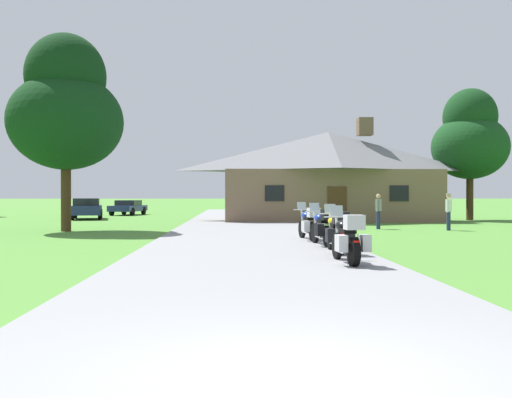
{
  "coord_description": "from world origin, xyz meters",
  "views": [
    {
      "loc": [
        -0.49,
        -4.86,
        1.6
      ],
      "look_at": [
        0.53,
        20.98,
        1.44
      ],
      "focal_mm": 40.61,
      "sensor_mm": 36.0,
      "label": 1
    }
  ],
  "objects_px": {
    "motorcycle_black_nearest_to_camera": "(348,239)",
    "bystander_gray_shirt_near_lodge": "(378,209)",
    "tree_left_near": "(66,108)",
    "parked_navy_sedan_far_left": "(128,207)",
    "tree_right_of_lodge": "(470,138)",
    "bystander_white_shirt_beside_signpost": "(449,210)",
    "motorcycle_blue_farthest_in_row": "(310,224)",
    "motorcycle_yellow_second_in_row": "(337,232)",
    "motorcycle_blue_third_in_row": "(323,228)",
    "parked_navy_suv_far_left": "(87,208)"
  },
  "relations": [
    {
      "from": "motorcycle_yellow_second_in_row",
      "to": "motorcycle_blue_third_in_row",
      "type": "xyz_separation_m",
      "value": [
        0.0,
        2.31,
        0.0
      ]
    },
    {
      "from": "motorcycle_blue_third_in_row",
      "to": "bystander_white_shirt_beside_signpost",
      "type": "distance_m",
      "value": 10.88
    },
    {
      "from": "parked_navy_suv_far_left",
      "to": "parked_navy_sedan_far_left",
      "type": "distance_m",
      "value": 8.2
    },
    {
      "from": "bystander_gray_shirt_near_lodge",
      "to": "tree_left_near",
      "type": "distance_m",
      "value": 15.04
    },
    {
      "from": "motorcycle_blue_third_in_row",
      "to": "bystander_white_shirt_beside_signpost",
      "type": "xyz_separation_m",
      "value": [
        7.04,
        8.29,
        0.34
      ]
    },
    {
      "from": "bystander_white_shirt_beside_signpost",
      "to": "motorcycle_black_nearest_to_camera",
      "type": "bearing_deg",
      "value": 3.99
    },
    {
      "from": "motorcycle_blue_third_in_row",
      "to": "bystander_gray_shirt_near_lodge",
      "type": "bearing_deg",
      "value": 59.0
    },
    {
      "from": "motorcycle_blue_farthest_in_row",
      "to": "parked_navy_sedan_far_left",
      "type": "relative_size",
      "value": 0.46
    },
    {
      "from": "motorcycle_blue_farthest_in_row",
      "to": "bystander_white_shirt_beside_signpost",
      "type": "distance_m",
      "value": 9.4
    },
    {
      "from": "motorcycle_yellow_second_in_row",
      "to": "parked_navy_sedan_far_left",
      "type": "height_order",
      "value": "motorcycle_yellow_second_in_row"
    },
    {
      "from": "tree_right_of_lodge",
      "to": "motorcycle_blue_farthest_in_row",
      "type": "bearing_deg",
      "value": -127.16
    },
    {
      "from": "motorcycle_yellow_second_in_row",
      "to": "parked_navy_sedan_far_left",
      "type": "relative_size",
      "value": 0.47
    },
    {
      "from": "motorcycle_blue_farthest_in_row",
      "to": "bystander_gray_shirt_near_lodge",
      "type": "xyz_separation_m",
      "value": [
        4.23,
        7.21,
        0.32
      ]
    },
    {
      "from": "bystander_gray_shirt_near_lodge",
      "to": "parked_navy_sedan_far_left",
      "type": "bearing_deg",
      "value": -113.21
    },
    {
      "from": "tree_left_near",
      "to": "parked_navy_sedan_far_left",
      "type": "bearing_deg",
      "value": 92.93
    },
    {
      "from": "motorcycle_yellow_second_in_row",
      "to": "parked_navy_sedan_far_left",
      "type": "distance_m",
      "value": 33.69
    },
    {
      "from": "motorcycle_blue_farthest_in_row",
      "to": "motorcycle_yellow_second_in_row",
      "type": "bearing_deg",
      "value": -96.88
    },
    {
      "from": "bystander_gray_shirt_near_lodge",
      "to": "tree_left_near",
      "type": "xyz_separation_m",
      "value": [
        -14.29,
        -1.17,
        4.53
      ]
    },
    {
      "from": "motorcycle_blue_farthest_in_row",
      "to": "bystander_white_shirt_beside_signpost",
      "type": "height_order",
      "value": "bystander_white_shirt_beside_signpost"
    },
    {
      "from": "motorcycle_blue_third_in_row",
      "to": "parked_navy_suv_far_left",
      "type": "bearing_deg",
      "value": 112.9
    },
    {
      "from": "motorcycle_black_nearest_to_camera",
      "to": "parked_navy_suv_far_left",
      "type": "bearing_deg",
      "value": 111.2
    },
    {
      "from": "bystander_gray_shirt_near_lodge",
      "to": "parked_navy_suv_far_left",
      "type": "xyz_separation_m",
      "value": [
        -16.63,
        11.9,
        -0.15
      ]
    },
    {
      "from": "motorcycle_blue_farthest_in_row",
      "to": "tree_right_of_lodge",
      "type": "relative_size",
      "value": 0.25
    },
    {
      "from": "motorcycle_blue_third_in_row",
      "to": "parked_navy_sedan_far_left",
      "type": "distance_m",
      "value": 31.52
    },
    {
      "from": "motorcycle_blue_third_in_row",
      "to": "bystander_white_shirt_beside_signpost",
      "type": "relative_size",
      "value": 1.23
    },
    {
      "from": "motorcycle_yellow_second_in_row",
      "to": "bystander_gray_shirt_near_lodge",
      "type": "relative_size",
      "value": 1.25
    },
    {
      "from": "motorcycle_blue_farthest_in_row",
      "to": "tree_left_near",
      "type": "bearing_deg",
      "value": 140.44
    },
    {
      "from": "motorcycle_black_nearest_to_camera",
      "to": "bystander_white_shirt_beside_signpost",
      "type": "distance_m",
      "value": 14.94
    },
    {
      "from": "motorcycle_blue_third_in_row",
      "to": "motorcycle_blue_farthest_in_row",
      "type": "height_order",
      "value": "same"
    },
    {
      "from": "bystander_gray_shirt_near_lodge",
      "to": "tree_right_of_lodge",
      "type": "relative_size",
      "value": 0.2
    },
    {
      "from": "bystander_white_shirt_beside_signpost",
      "to": "tree_right_of_lodge",
      "type": "xyz_separation_m",
      "value": [
        5.32,
        10.42,
        4.3
      ]
    },
    {
      "from": "motorcycle_blue_farthest_in_row",
      "to": "tree_left_near",
      "type": "xyz_separation_m",
      "value": [
        -10.06,
        6.04,
        4.85
      ]
    },
    {
      "from": "motorcycle_black_nearest_to_camera",
      "to": "tree_right_of_lodge",
      "type": "bearing_deg",
      "value": 57.78
    },
    {
      "from": "motorcycle_black_nearest_to_camera",
      "to": "bystander_white_shirt_beside_signpost",
      "type": "height_order",
      "value": "bystander_white_shirt_beside_signpost"
    },
    {
      "from": "motorcycle_blue_farthest_in_row",
      "to": "bystander_gray_shirt_near_lodge",
      "type": "distance_m",
      "value": 8.37
    },
    {
      "from": "parked_navy_sedan_far_left",
      "to": "parked_navy_suv_far_left",
      "type": "bearing_deg",
      "value": -88.08
    },
    {
      "from": "motorcycle_black_nearest_to_camera",
      "to": "tree_right_of_lodge",
      "type": "xyz_separation_m",
      "value": [
        12.56,
        23.48,
        4.64
      ]
    },
    {
      "from": "bystander_gray_shirt_near_lodge",
      "to": "tree_right_of_lodge",
      "type": "bearing_deg",
      "value": 167.54
    },
    {
      "from": "bystander_white_shirt_beside_signpost",
      "to": "tree_left_near",
      "type": "bearing_deg",
      "value": -56.94
    },
    {
      "from": "motorcycle_black_nearest_to_camera",
      "to": "motorcycle_blue_farthest_in_row",
      "type": "bearing_deg",
      "value": 85.39
    },
    {
      "from": "tree_right_of_lodge",
      "to": "tree_left_near",
      "type": "height_order",
      "value": "tree_left_near"
    },
    {
      "from": "motorcycle_black_nearest_to_camera",
      "to": "bystander_gray_shirt_near_lodge",
      "type": "xyz_separation_m",
      "value": [
        4.3,
        14.21,
        0.32
      ]
    },
    {
      "from": "parked_navy_suv_far_left",
      "to": "bystander_gray_shirt_near_lodge",
      "type": "bearing_deg",
      "value": -47.14
    },
    {
      "from": "tree_right_of_lodge",
      "to": "parked_navy_sedan_far_left",
      "type": "height_order",
      "value": "tree_right_of_lodge"
    },
    {
      "from": "parked_navy_sedan_far_left",
      "to": "bystander_gray_shirt_near_lodge",
      "type": "bearing_deg",
      "value": -41.7
    },
    {
      "from": "motorcycle_blue_third_in_row",
      "to": "parked_navy_suv_far_left",
      "type": "relative_size",
      "value": 0.43
    },
    {
      "from": "motorcycle_yellow_second_in_row",
      "to": "tree_left_near",
      "type": "relative_size",
      "value": 0.24
    },
    {
      "from": "bystander_white_shirt_beside_signpost",
      "to": "tree_left_near",
      "type": "distance_m",
      "value": 17.82
    },
    {
      "from": "parked_navy_suv_far_left",
      "to": "parked_navy_sedan_far_left",
      "type": "relative_size",
      "value": 1.09
    },
    {
      "from": "motorcycle_black_nearest_to_camera",
      "to": "motorcycle_blue_third_in_row",
      "type": "distance_m",
      "value": 4.78
    }
  ]
}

